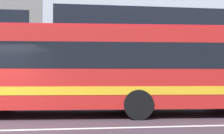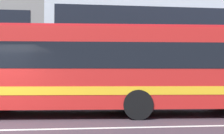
% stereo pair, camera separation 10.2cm
% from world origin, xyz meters
% --- Properties ---
extents(apartment_block_right, '(18.17, 9.25, 9.82)m').
position_xyz_m(apartment_block_right, '(8.97, 15.71, 4.91)').
color(apartment_block_right, silver).
rests_on(apartment_block_right, ground_plane).
extents(transit_bus, '(11.28, 3.15, 3.23)m').
position_xyz_m(transit_bus, '(4.06, 2.44, 1.78)').
color(transit_bus, red).
rests_on(transit_bus, ground_plane).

